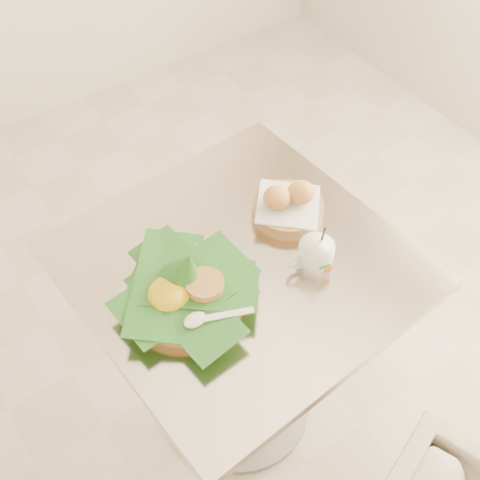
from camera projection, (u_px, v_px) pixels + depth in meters
floor at (203, 444)px, 1.84m from camera, size 3.60×3.60×0.00m
cafe_table at (239, 315)px, 1.52m from camera, size 0.75×0.75×0.75m
rice_basket at (185, 288)px, 1.25m from camera, size 0.30×0.30×0.15m
bread_basket at (288, 205)px, 1.42m from camera, size 0.20×0.20×0.09m
coffee_mug at (315, 255)px, 1.32m from camera, size 0.11×0.08×0.14m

